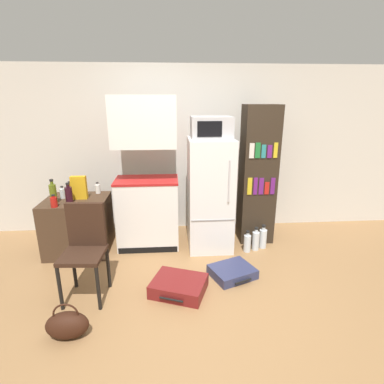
{
  "coord_description": "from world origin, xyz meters",
  "views": [
    {
      "loc": [
        -0.25,
        -2.48,
        1.95
      ],
      "look_at": [
        -0.01,
        0.85,
        0.91
      ],
      "focal_mm": 28.0,
      "sensor_mm": 36.0,
      "label": 1
    }
  ],
  "objects_px": {
    "water_bottle_front": "(263,238)",
    "water_bottle_back": "(247,243)",
    "kitchen_hutch": "(147,182)",
    "refrigerator": "(210,194)",
    "bookshelf": "(258,176)",
    "side_table": "(78,225)",
    "bottle_clear_short": "(63,193)",
    "microwave": "(211,127)",
    "chair": "(85,243)",
    "handbag": "(67,325)",
    "water_bottle_middle": "(256,240)",
    "cereal_box": "(79,188)",
    "bottle_milk_white": "(98,189)",
    "bottle_wine_dark": "(69,194)",
    "bottle_ketchup_red": "(54,202)",
    "suitcase_small_flat": "(232,272)",
    "suitcase_large_flat": "(179,286)",
    "bottle_amber_beer": "(70,189)",
    "bottle_olive_oil": "(53,193)"
  },
  "relations": [
    {
      "from": "refrigerator",
      "to": "bottle_ketchup_red",
      "type": "bearing_deg",
      "value": -171.26
    },
    {
      "from": "water_bottle_front",
      "to": "suitcase_small_flat",
      "type": "bearing_deg",
      "value": -129.91
    },
    {
      "from": "bottle_amber_beer",
      "to": "water_bottle_back",
      "type": "distance_m",
      "value": 2.47
    },
    {
      "from": "bottle_wine_dark",
      "to": "bottle_ketchup_red",
      "type": "xyz_separation_m",
      "value": [
        -0.13,
        -0.15,
        -0.04
      ]
    },
    {
      "from": "microwave",
      "to": "water_bottle_middle",
      "type": "relative_size",
      "value": 1.56
    },
    {
      "from": "water_bottle_middle",
      "to": "cereal_box",
      "type": "bearing_deg",
      "value": 175.48
    },
    {
      "from": "bottle_clear_short",
      "to": "chair",
      "type": "xyz_separation_m",
      "value": [
        0.53,
        -1.02,
        -0.21
      ]
    },
    {
      "from": "cereal_box",
      "to": "water_bottle_back",
      "type": "height_order",
      "value": "cereal_box"
    },
    {
      "from": "bottle_wine_dark",
      "to": "chair",
      "type": "distance_m",
      "value": 0.95
    },
    {
      "from": "water_bottle_back",
      "to": "refrigerator",
      "type": "bearing_deg",
      "value": 154.85
    },
    {
      "from": "refrigerator",
      "to": "bottle_milk_white",
      "type": "height_order",
      "value": "refrigerator"
    },
    {
      "from": "microwave",
      "to": "bottle_amber_beer",
      "type": "relative_size",
      "value": 2.69
    },
    {
      "from": "bookshelf",
      "to": "suitcase_small_flat",
      "type": "relative_size",
      "value": 3.27
    },
    {
      "from": "bottle_ketchup_red",
      "to": "microwave",
      "type": "bearing_deg",
      "value": 8.7
    },
    {
      "from": "bottle_ketchup_red",
      "to": "handbag",
      "type": "distance_m",
      "value": 1.55
    },
    {
      "from": "bottle_amber_beer",
      "to": "handbag",
      "type": "distance_m",
      "value": 1.95
    },
    {
      "from": "refrigerator",
      "to": "water_bottle_back",
      "type": "xyz_separation_m",
      "value": [
        0.48,
        -0.23,
        -0.62
      ]
    },
    {
      "from": "bottle_clear_short",
      "to": "side_table",
      "type": "bearing_deg",
      "value": -19.11
    },
    {
      "from": "kitchen_hutch",
      "to": "water_bottle_front",
      "type": "height_order",
      "value": "kitchen_hutch"
    },
    {
      "from": "water_bottle_front",
      "to": "water_bottle_back",
      "type": "distance_m",
      "value": 0.26
    },
    {
      "from": "refrigerator",
      "to": "handbag",
      "type": "distance_m",
      "value": 2.23
    },
    {
      "from": "side_table",
      "to": "bookshelf",
      "type": "height_order",
      "value": "bookshelf"
    },
    {
      "from": "water_bottle_front",
      "to": "water_bottle_back",
      "type": "xyz_separation_m",
      "value": [
        -0.24,
        -0.09,
        -0.02
      ]
    },
    {
      "from": "bookshelf",
      "to": "bottle_clear_short",
      "type": "relative_size",
      "value": 11.69
    },
    {
      "from": "cereal_box",
      "to": "suitcase_large_flat",
      "type": "xyz_separation_m",
      "value": [
        1.23,
        -1.04,
        -0.8
      ]
    },
    {
      "from": "chair",
      "to": "water_bottle_middle",
      "type": "relative_size",
      "value": 2.98
    },
    {
      "from": "cereal_box",
      "to": "chair",
      "type": "bearing_deg",
      "value": -72.92
    },
    {
      "from": "bottle_milk_white",
      "to": "suitcase_small_flat",
      "type": "xyz_separation_m",
      "value": [
        1.68,
        -1.02,
        -0.73
      ]
    },
    {
      "from": "water_bottle_back",
      "to": "bottle_milk_white",
      "type": "bearing_deg",
      "value": 167.18
    },
    {
      "from": "bottle_milk_white",
      "to": "water_bottle_front",
      "type": "relative_size",
      "value": 0.46
    },
    {
      "from": "water_bottle_middle",
      "to": "microwave",
      "type": "bearing_deg",
      "value": 163.1
    },
    {
      "from": "suitcase_small_flat",
      "to": "microwave",
      "type": "bearing_deg",
      "value": 79.67
    },
    {
      "from": "cereal_box",
      "to": "water_bottle_middle",
      "type": "relative_size",
      "value": 0.93
    },
    {
      "from": "side_table",
      "to": "water_bottle_middle",
      "type": "distance_m",
      "value": 2.37
    },
    {
      "from": "kitchen_hutch",
      "to": "suitcase_small_flat",
      "type": "relative_size",
      "value": 3.47
    },
    {
      "from": "bottle_wine_dark",
      "to": "chair",
      "type": "height_order",
      "value": "bottle_wine_dark"
    },
    {
      "from": "bottle_clear_short",
      "to": "water_bottle_back",
      "type": "distance_m",
      "value": 2.5
    },
    {
      "from": "side_table",
      "to": "suitcase_large_flat",
      "type": "relative_size",
      "value": 1.2
    },
    {
      "from": "microwave",
      "to": "chair",
      "type": "bearing_deg",
      "value": -144.84
    },
    {
      "from": "chair",
      "to": "bottle_wine_dark",
      "type": "bearing_deg",
      "value": 118.69
    },
    {
      "from": "cereal_box",
      "to": "handbag",
      "type": "height_order",
      "value": "cereal_box"
    },
    {
      "from": "side_table",
      "to": "bottle_clear_short",
      "type": "distance_m",
      "value": 0.46
    },
    {
      "from": "suitcase_small_flat",
      "to": "handbag",
      "type": "relative_size",
      "value": 1.6
    },
    {
      "from": "handbag",
      "to": "water_bottle_front",
      "type": "relative_size",
      "value": 1.09
    },
    {
      "from": "bottle_wine_dark",
      "to": "water_bottle_middle",
      "type": "relative_size",
      "value": 0.78
    },
    {
      "from": "bottle_olive_oil",
      "to": "bottle_ketchup_red",
      "type": "distance_m",
      "value": 0.17
    },
    {
      "from": "suitcase_large_flat",
      "to": "handbag",
      "type": "height_order",
      "value": "handbag"
    },
    {
      "from": "bookshelf",
      "to": "water_bottle_middle",
      "type": "bearing_deg",
      "value": -102.16
    },
    {
      "from": "bookshelf",
      "to": "water_bottle_back",
      "type": "relative_size",
      "value": 6.41
    },
    {
      "from": "kitchen_hutch",
      "to": "water_bottle_middle",
      "type": "height_order",
      "value": "kitchen_hutch"
    }
  ]
}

